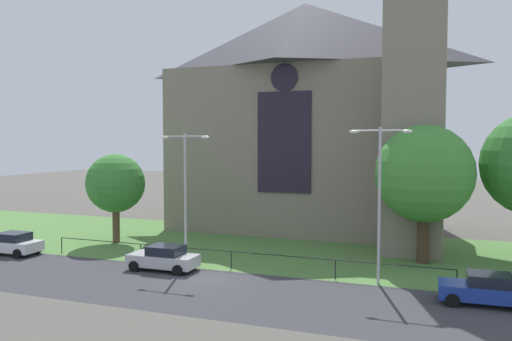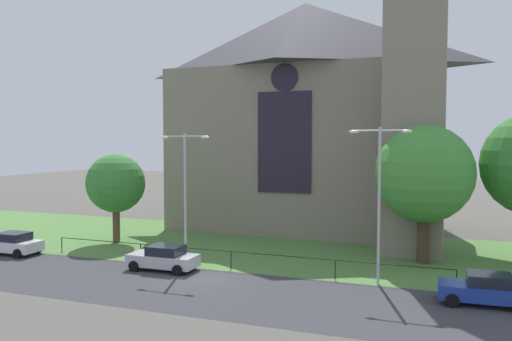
{
  "view_description": "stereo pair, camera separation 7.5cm",
  "coord_description": "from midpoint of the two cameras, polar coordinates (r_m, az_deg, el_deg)",
  "views": [
    {
      "loc": [
        13.16,
        -26.25,
        7.84
      ],
      "look_at": [
        0.3,
        8.0,
        5.73
      ],
      "focal_mm": 36.54,
      "sensor_mm": 36.0,
      "label": 1
    },
    {
      "loc": [
        13.23,
        -26.22,
        7.84
      ],
      "look_at": [
        0.3,
        8.0,
        5.73
      ],
      "focal_mm": 36.54,
      "sensor_mm": 36.0,
      "label": 2
    }
  ],
  "objects": [
    {
      "name": "church_building",
      "position": [
        46.36,
        6.12,
        6.29
      ],
      "size": [
        23.2,
        16.2,
        26.0
      ],
      "color": "gray",
      "rests_on": "ground"
    },
    {
      "name": "streetlamp_far",
      "position": [
        28.96,
        13.41,
        -1.58
      ],
      "size": [
        3.37,
        0.26,
        8.57
      ],
      "color": "#B2B2B7",
      "rests_on": "ground"
    },
    {
      "name": "road_asphalt",
      "position": [
        28.68,
        -7.75,
        -12.58
      ],
      "size": [
        120.0,
        8.0,
        0.01
      ],
      "primitive_type": "cube",
      "color": "#38383D",
      "rests_on": "ground"
    },
    {
      "name": "streetlamp_near",
      "position": [
        32.66,
        -7.71,
        -1.24
      ],
      "size": [
        3.37,
        0.26,
        8.29
      ],
      "color": "#B2B2B7",
      "rests_on": "ground"
    },
    {
      "name": "ground",
      "position": [
        39.35,
        0.68,
        -8.19
      ],
      "size": [
        160.0,
        160.0,
        0.0
      ],
      "primitive_type": "plane",
      "color": "#56544C"
    },
    {
      "name": "parked_car_blue",
      "position": [
        27.71,
        23.91,
        -11.82
      ],
      "size": [
        4.27,
        2.16,
        1.51
      ],
      "rotation": [
        0.0,
        0.0,
        3.18
      ],
      "color": "#1E3899",
      "rests_on": "ground"
    },
    {
      "name": "tree_left_near",
      "position": [
        41.25,
        -15.06,
        -1.39
      ],
      "size": [
        4.48,
        4.48,
        6.82
      ],
      "color": "brown",
      "rests_on": "ground"
    },
    {
      "name": "parked_car_silver",
      "position": [
        32.39,
        -10.0,
        -9.41
      ],
      "size": [
        4.22,
        2.06,
        1.51
      ],
      "rotation": [
        0.0,
        0.0,
        3.15
      ],
      "color": "#B7B7BC",
      "rests_on": "ground"
    },
    {
      "name": "iron_railing",
      "position": [
        32.06,
        -2.69,
        -9.11
      ],
      "size": [
        25.7,
        0.07,
        1.13
      ],
      "color": "black",
      "rests_on": "ground"
    },
    {
      "name": "tree_right_near",
      "position": [
        34.71,
        18.0,
        -0.37
      ],
      "size": [
        6.22,
        6.22,
        8.86
      ],
      "color": "#423021",
      "rests_on": "ground"
    },
    {
      "name": "parked_car_white",
      "position": [
        39.99,
        -25.12,
        -7.23
      ],
      "size": [
        4.2,
        2.03,
        1.51
      ],
      "rotation": [
        0.0,
        0.0,
        3.14
      ],
      "color": "silver",
      "rests_on": "ground"
    },
    {
      "name": "grass_verge",
      "position": [
        37.51,
        -0.38,
        -8.76
      ],
      "size": [
        120.0,
        20.0,
        0.01
      ],
      "primitive_type": "cube",
      "color": "#517F3D",
      "rests_on": "ground"
    }
  ]
}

